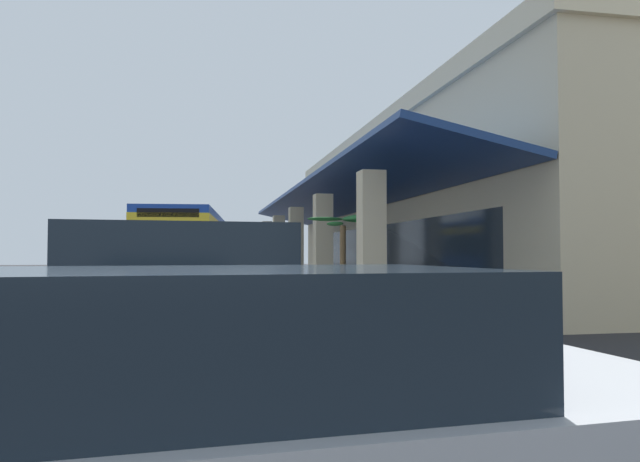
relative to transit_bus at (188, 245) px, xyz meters
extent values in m
plane|color=#262628|center=(0.45, 7.01, -1.85)|extent=(120.00, 120.00, 0.00)
cube|color=#9E998E|center=(1.13, 3.23, -1.79)|extent=(32.79, 0.50, 0.12)
cube|color=#C6B793|center=(1.13, 12.93, 1.23)|extent=(27.33, 11.40, 6.17)
cube|color=beige|center=(1.13, 12.93, 4.61)|extent=(27.63, 11.70, 0.60)
cube|color=#C6B793|center=(-9.80, 4.30, -0.16)|extent=(0.55, 0.55, 3.39)
cube|color=#C6B793|center=(-4.34, 4.30, -0.16)|extent=(0.55, 0.55, 3.39)
cube|color=#C6B793|center=(1.13, 4.30, -0.16)|extent=(0.55, 0.55, 3.39)
cube|color=#C6B793|center=(6.59, 4.30, -0.16)|extent=(0.55, 0.55, 3.39)
cube|color=#C6B793|center=(12.06, 4.30, -0.16)|extent=(0.55, 0.55, 3.39)
cube|color=navy|center=(1.13, 5.63, 1.89)|extent=(27.33, 3.16, 0.82)
cube|color=#19232D|center=(1.13, 7.27, -0.45)|extent=(22.95, 0.08, 2.40)
cube|color=#193D9E|center=(0.05, 0.00, -0.13)|extent=(11.18, 3.51, 2.75)
cube|color=yellow|center=(0.05, 0.00, 0.80)|extent=(11.20, 3.53, 0.36)
cube|color=#19232D|center=(-0.25, 0.02, 0.10)|extent=(9.43, 3.38, 0.90)
cube|color=#19232D|center=(5.50, -0.48, 0.00)|extent=(0.26, 2.24, 1.20)
cube|color=black|center=(5.51, -0.49, 0.97)|extent=(0.23, 1.94, 0.28)
cube|color=black|center=(5.63, -0.50, -1.40)|extent=(0.41, 2.46, 0.24)
cube|color=silver|center=(5.63, 0.40, -1.10)|extent=(0.08, 0.24, 0.16)
cube|color=silver|center=(5.47, -1.38, -1.10)|extent=(0.08, 0.24, 0.16)
cube|color=silver|center=(-1.44, 0.13, 1.37)|extent=(2.55, 1.99, 0.24)
cylinder|color=black|center=(3.78, 0.95, -1.35)|extent=(1.00, 0.30, 1.00)
cylinder|color=black|center=(3.56, -1.59, -1.35)|extent=(1.00, 0.30, 1.00)
cylinder|color=black|center=(-2.90, 1.54, -1.35)|extent=(1.00, 0.30, 1.00)
cylinder|color=black|center=(-3.13, -1.00, -1.35)|extent=(1.00, 0.30, 1.00)
cube|color=#B2B5BA|center=(22.28, 0.79, -1.25)|extent=(2.13, 4.53, 0.66)
cube|color=#19232D|center=(22.30, 0.60, -0.65)|extent=(1.77, 2.58, 0.54)
cylinder|color=black|center=(21.27, 2.22, -1.53)|extent=(0.64, 0.22, 0.64)
cube|color=navy|center=(16.04, 0.33, -1.10)|extent=(2.31, 4.93, 0.84)
cube|color=#19232D|center=(16.04, 0.23, -0.28)|extent=(1.96, 3.38, 0.80)
cylinder|color=black|center=(14.94, 1.88, -1.47)|extent=(0.76, 0.26, 0.76)
cylinder|color=black|center=(16.88, 2.03, -1.47)|extent=(0.76, 0.26, 0.76)
cylinder|color=black|center=(15.19, -1.38, -1.47)|extent=(0.76, 0.26, 0.76)
cylinder|color=black|center=(17.13, -1.23, -1.47)|extent=(0.76, 0.26, 0.76)
cylinder|color=navy|center=(7.58, -0.64, -1.43)|extent=(0.16, 0.16, 0.84)
cylinder|color=navy|center=(7.79, -0.91, -1.43)|extent=(0.16, 0.16, 0.84)
cube|color=gray|center=(7.69, -0.78, -0.70)|extent=(0.51, 0.28, 0.63)
sphere|color=tan|center=(7.69, -0.78, -0.28)|extent=(0.23, 0.23, 0.23)
cylinder|color=gray|center=(7.39, -0.77, -0.67)|extent=(0.09, 0.09, 0.56)
cylinder|color=gray|center=(7.98, -0.79, -0.67)|extent=(0.09, 0.09, 0.56)
cube|color=gray|center=(9.67, 4.21, -1.60)|extent=(0.93, 0.93, 0.51)
cylinder|color=#332319|center=(9.67, 4.21, -1.33)|extent=(0.79, 0.79, 0.02)
cylinder|color=brown|center=(9.67, 4.21, -0.46)|extent=(0.16, 0.16, 1.76)
ellipsoid|color=#1E6028|center=(10.20, 4.37, 0.61)|extent=(1.11, 0.51, 0.18)
ellipsoid|color=#1E6028|center=(9.70, 4.69, 0.56)|extent=(0.27, 0.96, 0.17)
ellipsoid|color=#1E6028|center=(9.23, 4.10, 0.48)|extent=(0.94, 0.45, 0.16)
ellipsoid|color=#1E6028|center=(9.66, 3.74, 0.58)|extent=(0.23, 0.96, 0.14)
camera|label=1|loc=(25.03, 0.55, -0.31)|focal=33.65mm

